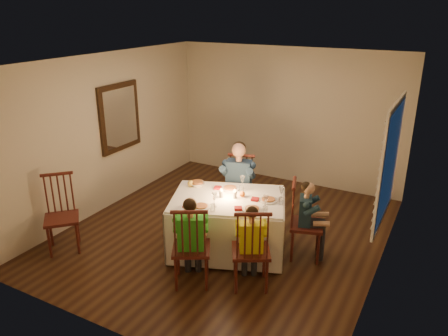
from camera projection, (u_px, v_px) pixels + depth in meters
The scene contains 26 objects.
ground at pixel (225, 232), 6.75m from camera, with size 5.00×5.00×0.00m, color black.
wall_left at pixel (107, 132), 7.30m from camera, with size 0.02×5.00×2.60m, color beige.
wall_right at pixel (389, 181), 5.29m from camera, with size 0.02×5.00×2.60m, color beige.
wall_back at pixel (287, 116), 8.35m from camera, with size 4.50×0.02×2.60m, color beige.
ceiling at pixel (226, 61), 5.84m from camera, with size 5.00×5.00×0.00m, color white.
dining_table at pixel (228, 213), 6.09m from camera, with size 1.86×1.61×0.78m.
chair_adult at pixel (238, 222), 7.06m from camera, with size 0.46×0.43×1.11m, color #3C1510, non-canonical shape.
chair_near_left at pixel (192, 282), 5.55m from camera, with size 0.46×0.43×1.11m, color #3C1510, non-canonical shape.
chair_near_right at pixel (250, 285), 5.49m from camera, with size 0.46×0.43×1.11m, color #3C1510, non-canonical shape.
chair_end at pixel (304, 256), 6.13m from camera, with size 0.46×0.43×1.11m, color #3C1510, non-canonical shape.
chair_extra at pixel (66, 249), 6.29m from camera, with size 0.46×0.44×1.11m, color #3C1510, non-canonical shape.
adult at pixel (238, 222), 7.06m from camera, with size 0.52×0.47×1.35m, color navy, non-canonical shape.
child_green at pixel (192, 282), 5.55m from camera, with size 0.42×0.38×1.18m, color green, non-canonical shape.
child_yellow at pixel (250, 285), 5.49m from camera, with size 0.37×0.34×1.11m, color yellow, non-canonical shape.
child_teal at pixel (304, 256), 6.13m from camera, with size 0.38×0.35×1.12m, color #193140, non-canonical shape.
setting_adult at pixel (230, 189), 6.27m from camera, with size 0.26×0.26×0.02m, color silver.
setting_green at pixel (201, 207), 5.71m from camera, with size 0.26×0.26×0.02m, color silver.
setting_yellow at pixel (252, 209), 5.64m from camera, with size 0.26×0.26×0.02m, color silver.
setting_teal at pixel (268, 200), 5.90m from camera, with size 0.26×0.26×0.02m, color silver.
candle_left at pixel (221, 194), 6.00m from camera, with size 0.06×0.06×0.10m, color silver.
candle_right at pixel (235, 195), 5.98m from camera, with size 0.06×0.06×0.10m, color silver.
squash at pixel (191, 184), 6.36m from camera, with size 0.09×0.09×0.09m, color gold.
orange_fruit at pixel (242, 194), 6.02m from camera, with size 0.08×0.08×0.08m, color orange.
serving_bowl at pixel (197, 184), 6.39m from camera, with size 0.22×0.22×0.05m, color silver.
wall_mirror at pixel (120, 117), 7.46m from camera, with size 0.06×0.95×1.15m.
window_blinds at pixel (388, 162), 5.33m from camera, with size 0.07×1.34×1.54m.
Camera 1 is at (2.82, -5.26, 3.31)m, focal length 35.00 mm.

